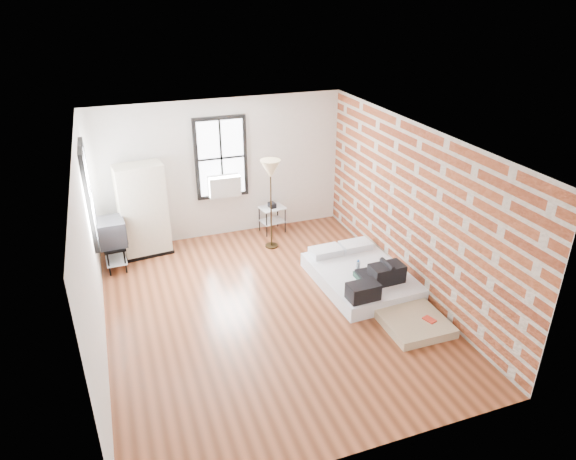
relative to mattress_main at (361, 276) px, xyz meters
name	(u,v)px	position (x,y,z in m)	size (l,w,h in m)	color
ground	(269,309)	(-1.75, -0.19, -0.17)	(6.00, 6.00, 0.00)	#562A16
room_shell	(274,200)	(-1.51, 0.17, 1.57)	(5.02, 6.02, 2.80)	silver
mattress_main	(361,276)	(0.00, 0.00, 0.00)	(1.51, 2.01, 0.63)	white
mattress_bare	(394,301)	(0.18, -0.81, -0.06)	(0.95, 1.78, 0.38)	tan
wardrobe	(143,211)	(-3.36, 2.46, 0.72)	(0.95, 0.61, 1.79)	black
side_table	(272,212)	(-0.79, 2.53, 0.27)	(0.55, 0.47, 0.65)	black
floor_lamp	(270,173)	(-1.02, 1.89, 1.37)	(0.38, 0.38, 1.79)	black
tv_stand	(112,234)	(-3.96, 2.07, 0.51)	(0.50, 0.69, 0.95)	black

